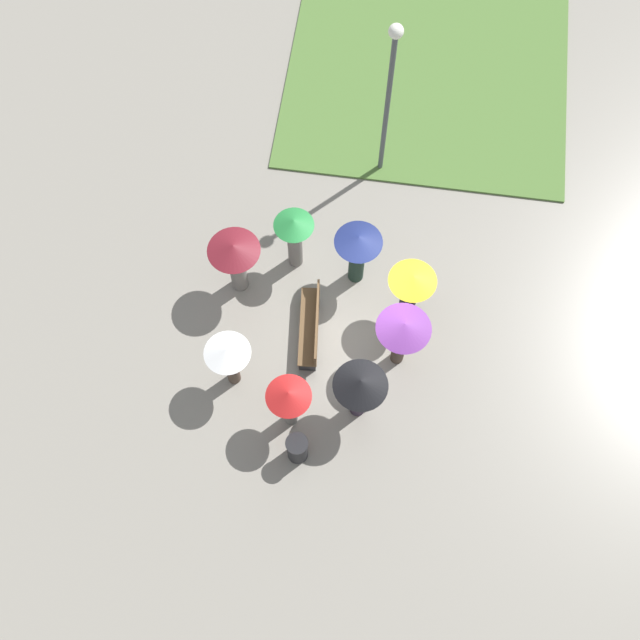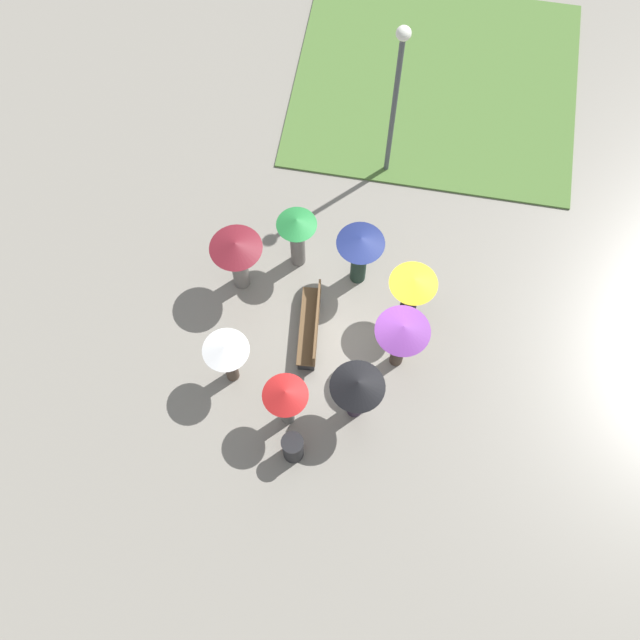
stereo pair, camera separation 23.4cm
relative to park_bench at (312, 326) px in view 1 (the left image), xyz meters
The scene contains 13 objects.
ground_plane 1.11m from the park_bench, 122.67° to the left, with size 90.00×90.00×0.00m, color gray.
lawn_patch_near 7.92m from the park_bench, 165.65° to the left, with size 6.67×7.38×0.06m.
park_bench is the anchor object (origin of this frame).
lamp_post 5.50m from the park_bench, 167.60° to the left, with size 0.32×0.32×4.85m.
trash_bin 2.82m from the park_bench, ahead, with size 0.48×0.48×0.90m.
crowd_person_green 2.08m from the park_bench, 160.11° to the right, with size 0.91×0.91×1.88m.
crowd_person_purple 2.26m from the park_bench, 80.87° to the left, with size 1.17×1.17×1.94m.
crowd_person_red 2.23m from the park_bench, ahead, with size 0.95×0.95×1.79m.
crowd_person_maroon 2.28m from the park_bench, 118.92° to the right, with size 1.17×1.17×1.86m.
crowd_person_black 2.24m from the park_bench, 37.07° to the left, with size 1.14×1.14×1.85m.
crowd_person_white 2.20m from the park_bench, 50.30° to the right, with size 0.99×0.99×1.75m.
crowd_person_navy 1.99m from the park_bench, 153.74° to the left, with size 1.07×1.07×1.85m.
crowd_person_yellow 2.35m from the park_bench, 112.47° to the left, with size 1.06×1.06×1.82m.
Camera 1 is at (7.54, 0.32, 16.90)m, focal length 45.00 mm.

